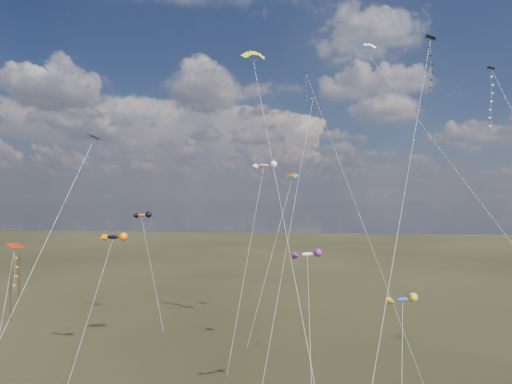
# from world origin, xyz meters

# --- Properties ---
(utility_pole_near) EXTENTS (1.40, 0.20, 8.00)m
(utility_pole_near) POSITION_xyz_m (-38.00, 30.00, 4.09)
(utility_pole_near) COLOR black
(utility_pole_near) RESTS_ON ground
(utility_pole_far) EXTENTS (1.40, 0.20, 8.00)m
(utility_pole_far) POSITION_xyz_m (-46.00, 44.00, 4.09)
(utility_pole_far) COLOR black
(utility_pole_far) RESTS_ON ground
(diamond_black_high) EXTENTS (11.96, 27.96, 34.08)m
(diamond_black_high) POSITION_xyz_m (16.76, 9.76, 29.06)
(diamond_black_high) COLOR black
(diamond_black_high) RESTS_ON ground
(diamond_navy_tall) EXTENTS (11.93, 25.81, 37.91)m
(diamond_navy_tall) POSITION_xyz_m (6.69, 35.61, 32.48)
(diamond_navy_tall) COLOR #0E1951
(diamond_navy_tall) RESTS_ON ground
(diamond_black_mid) EXTENTS (4.01, 15.02, 23.58)m
(diamond_black_mid) POSITION_xyz_m (-12.47, -1.54, 17.49)
(diamond_black_mid) COLOR black
(diamond_black_mid) RESTS_ON ground
(diamond_red_low) EXTENTS (4.41, 10.26, 14.50)m
(diamond_red_low) POSITION_xyz_m (-18.85, 2.43, 11.99)
(diamond_red_low) COLOR #A52209
(diamond_red_low) RESTS_ON ground
(diamond_navy_right) EXTENTS (4.09, 20.21, 29.93)m
(diamond_navy_right) POSITION_xyz_m (22.08, 7.20, 25.45)
(diamond_navy_right) COLOR #0C0946
(diamond_navy_right) RESTS_ON ground
(diamond_orange_center) EXTENTS (5.45, 23.73, 31.04)m
(diamond_orange_center) POSITION_xyz_m (4.77, 16.16, 19.82)
(diamond_orange_center) COLOR #E24413
(diamond_orange_center) RESTS_ON ground
(parafoil_yellow) EXTENTS (8.63, 21.76, 33.76)m
(parafoil_yellow) POSITION_xyz_m (0.42, 12.29, 32.91)
(parafoil_yellow) COLOR yellow
(parafoil_yellow) RESTS_ON ground
(parafoil_blue_white) EXTENTS (18.83, 24.00, 37.48)m
(parafoil_blue_white) POSITION_xyz_m (13.19, 22.43, 36.55)
(parafoil_blue_white) COLOR blue
(parafoil_blue_white) RESTS_ON ground
(parafoil_tricolor) EXTENTS (6.22, 12.54, 22.23)m
(parafoil_tricolor) POSITION_xyz_m (3.56, 33.33, 21.54)
(parafoil_tricolor) COLOR gold
(parafoil_tricolor) RESTS_ON ground
(novelty_black_orange) EXTENTS (2.82, 11.58, 14.27)m
(novelty_black_orange) POSITION_xyz_m (-16.81, 17.66, 13.70)
(novelty_black_orange) COLOR black
(novelty_black_orange) RESTS_ON ground
(novelty_orange_black) EXTENTS (7.23, 7.73, 16.18)m
(novelty_orange_black) POSITION_xyz_m (-19.30, 33.75, 15.60)
(novelty_orange_black) COLOR #EB591B
(novelty_orange_black) RESTS_ON ground
(novelty_white_purple) EXTENTS (2.48, 10.90, 13.83)m
(novelty_white_purple) POSITION_xyz_m (5.76, 6.75, 13.34)
(novelty_white_purple) COLOR silver
(novelty_white_purple) RESTS_ON ground
(novelty_redwhite_stripe) EXTENTS (3.89, 19.67, 23.53)m
(novelty_redwhite_stripe) POSITION_xyz_m (-0.36, 31.32, 22.87)
(novelty_redwhite_stripe) COLOR red
(novelty_redwhite_stripe) RESTS_ON ground
(novelty_blue_yellow) EXTENTS (2.58, 7.11, 11.44)m
(novelty_blue_yellow) POSITION_xyz_m (12.54, 0.34, 10.98)
(novelty_blue_yellow) COLOR blue
(novelty_blue_yellow) RESTS_ON ground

